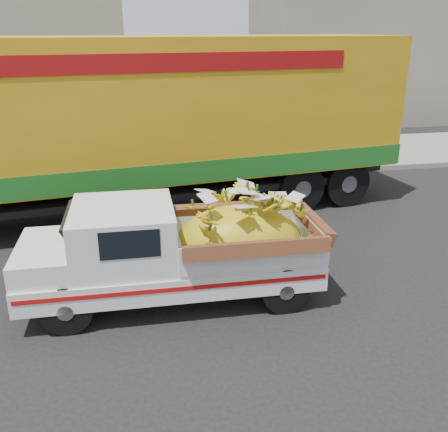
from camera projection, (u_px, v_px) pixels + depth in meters
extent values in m
plane|color=black|center=(80.00, 286.00, 8.15)|extent=(100.00, 100.00, 0.00)
cube|color=gray|center=(96.00, 182.00, 13.36)|extent=(60.00, 0.25, 0.15)
cube|color=gray|center=(100.00, 163.00, 15.29)|extent=(60.00, 4.00, 0.14)
cube|color=gray|center=(410.00, 50.00, 23.05)|extent=(14.00, 6.00, 6.00)
cylinder|color=black|center=(66.00, 310.00, 6.80)|extent=(0.72, 0.21, 0.71)
cylinder|color=black|center=(76.00, 265.00, 8.06)|extent=(0.72, 0.21, 0.71)
cylinder|color=black|center=(285.00, 290.00, 7.32)|extent=(0.72, 0.21, 0.71)
cylinder|color=black|center=(262.00, 251.00, 8.58)|extent=(0.72, 0.21, 0.71)
cube|color=silver|center=(172.00, 268.00, 7.62)|extent=(4.43, 1.64, 0.37)
cube|color=#A50F0C|center=(176.00, 289.00, 6.86)|extent=(4.33, 0.05, 0.07)
cube|color=silver|center=(24.00, 286.00, 7.29)|extent=(0.11, 1.57, 0.13)
cube|color=silver|center=(46.00, 256.00, 7.20)|extent=(0.81, 1.51, 0.34)
cube|color=silver|center=(124.00, 234.00, 7.29)|extent=(1.47, 1.55, 0.85)
cube|color=black|center=(130.00, 245.00, 6.54)|extent=(0.80, 0.02, 0.39)
cube|color=silver|center=(244.00, 237.00, 7.66)|extent=(2.17, 1.62, 0.48)
ellipsoid|color=gold|center=(238.00, 243.00, 7.68)|extent=(1.97, 1.30, 1.20)
cylinder|color=black|center=(346.00, 183.00, 11.70)|extent=(1.14, 0.48, 1.10)
cylinder|color=black|center=(305.00, 162.00, 13.47)|extent=(1.14, 0.48, 1.10)
cylinder|color=black|center=(300.00, 188.00, 11.33)|extent=(1.14, 0.48, 1.10)
cylinder|color=black|center=(265.00, 166.00, 13.09)|extent=(1.14, 0.48, 1.10)
cube|color=black|center=(138.00, 181.00, 11.05)|extent=(12.02, 2.75, 0.36)
cube|color=#C19112|center=(133.00, 108.00, 10.48)|extent=(12.00, 4.20, 2.84)
cube|color=#1C611B|center=(137.00, 162.00, 10.90)|extent=(12.06, 4.23, 0.45)
cube|color=maroon|center=(142.00, 63.00, 9.03)|extent=(8.31, 1.25, 0.35)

